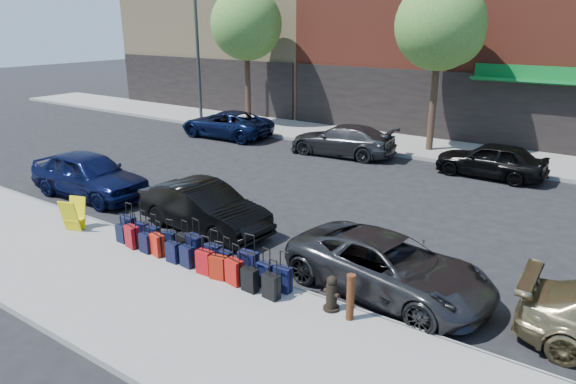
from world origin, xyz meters
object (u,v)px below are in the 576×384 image
Objects in this scene: display_rack at (74,215)px; car_near_0 at (89,175)px; suitcase_front_5 at (195,248)px; tree_center at (443,28)px; car_near_2 at (389,266)px; car_far_0 at (226,124)px; car_near_1 at (204,208)px; streetlight at (200,40)px; car_far_2 at (491,160)px; car_far_1 at (342,140)px; bollard at (350,297)px; fire_hydrant at (332,294)px; tree_left at (249,26)px.

car_near_0 is at bearing 118.63° from display_rack.
tree_center is at bearing 96.45° from suitcase_front_5.
car_far_0 is (-13.48, 9.99, 0.04)m from car_near_2.
suitcase_front_5 is 2.28m from car_near_1.
car_far_2 is at bearing -5.94° from streetlight.
car_near_2 is 12.16m from car_far_1.
streetlight is 8.35× the size of bollard.
car_near_0 reaches higher than car_near_2.
suitcase_front_5 reaches higher than display_rack.
tree_center reaches higher than fire_hydrant.
bollard is 0.24× the size of car_far_2.
fire_hydrant is (3.10, -14.31, -4.92)m from tree_center.
tree_left is at bearing 12.04° from car_near_0.
tree_left is 5.54m from car_far_0.
car_far_1 is (6.71, 0.10, 0.01)m from car_far_0.
car_near_1 is 0.88× the size of car_far_1.
suitcase_front_5 is 0.24× the size of car_near_0.
tree_center is at bearing 102.87° from car_far_0.
tree_center reaches higher than display_rack.
car_near_2 is 0.94× the size of car_far_0.
car_far_1 is (-1.03, 9.81, -0.00)m from car_near_1.
car_near_1 is at bearing -99.62° from tree_center.
car_near_2 is at bearing -5.99° from display_rack.
car_far_0 reaches higher than car_near_2.
car_near_2 is (3.63, -12.79, -4.77)m from tree_center.
tree_left is at bearing 180.00° from tree_center.
car_far_1 is at bearing -20.14° from tree_left.
tree_left is 1.81× the size of car_far_2.
suitcase_front_5 is (12.72, -13.59, -4.17)m from streetlight.
fire_hydrant is at bearing 22.96° from car_far_1.
car_far_1 is (-6.72, 11.72, 0.04)m from bollard.
streetlight is at bearing 141.13° from bollard.
bollard is at bearing -16.67° from display_rack.
display_rack is (8.58, -14.09, -4.07)m from streetlight.
display_rack is 8.73m from car_near_2.
bollard is at bearing -104.85° from car_near_1.
car_far_2 is (0.03, 11.89, 0.19)m from fire_hydrant.
streetlight is 21.30m from car_near_2.
bollard is at bearing 3.03° from car_far_2.
display_rack is at bearing 19.61° from car_far_0.
fire_hydrant is (13.60, -14.31, -4.92)m from tree_left.
streetlight is 1.92× the size of car_near_1.
streetlight is at bearing 47.52° from car_near_1.
car_far_0 is at bearing -94.44° from car_far_1.
car_far_2 is at bearing 92.11° from bollard.
streetlight is at bearing 102.10° from display_rack.
streetlight is at bearing 142.44° from suitcase_front_5.
bollard is at bearing -38.87° from streetlight.
tree_left is 9.79× the size of fire_hydrant.
car_far_1 is at bearing -139.39° from tree_center.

